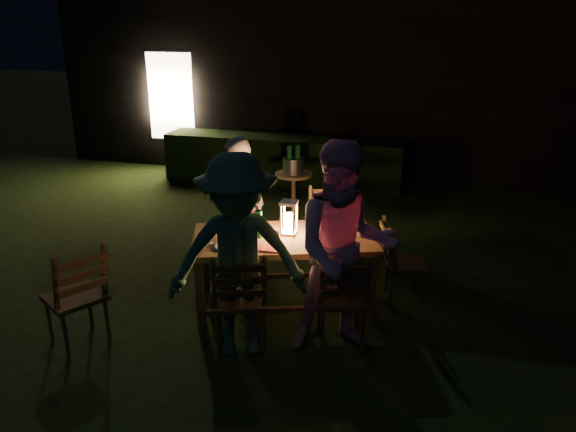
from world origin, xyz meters
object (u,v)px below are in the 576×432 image
(dining_table, at_px, (284,243))
(person_opp_right, at_px, (344,250))
(bottle_bucket_a, at_px, (289,162))
(bottle_bucket_b, at_px, (298,162))
(chair_near_left, at_px, (240,317))
(ice_bucket, at_px, (294,165))
(chair_far_left, at_px, (240,249))
(chair_far_right, at_px, (327,246))
(person_house_side, at_px, (239,206))
(side_table, at_px, (294,179))
(chair_near_right, at_px, (341,314))
(person_opp_left, at_px, (238,258))
(chair_spare, at_px, (78,314))
(chair_end, at_px, (403,275))
(lantern, at_px, (289,220))
(bottle_table, at_px, (259,224))

(dining_table, bearing_deg, person_opp_right, -61.24)
(dining_table, bearing_deg, bottle_bucket_a, 84.04)
(bottle_bucket_a, height_order, bottle_bucket_b, same)
(chair_near_left, relative_size, ice_bucket, 3.41)
(chair_far_left, xyz_separation_m, bottle_bucket_a, (0.10, 1.82, 0.57))
(chair_far_right, xyz_separation_m, bottle_bucket_b, (-0.75, 1.57, 0.56))
(chair_near_left, relative_size, chair_far_left, 1.04)
(person_house_side, bearing_deg, side_table, -114.84)
(chair_near_right, height_order, person_opp_left, person_opp_left)
(chair_spare, distance_m, side_table, 3.81)
(chair_far_right, height_order, bottle_bucket_b, bottle_bucket_b)
(chair_end, height_order, bottle_bucket_b, bottle_bucket_b)
(chair_near_left, relative_size, bottle_bucket_a, 3.20)
(person_house_side, relative_size, side_table, 2.27)
(lantern, bearing_deg, bottle_bucket_a, 104.74)
(chair_spare, xyz_separation_m, side_table, (1.04, 3.65, 0.31))
(chair_far_left, height_order, bottle_bucket_a, bottle_bucket_a)
(ice_bucket, bearing_deg, bottle_table, -83.25)
(chair_near_left, bearing_deg, chair_far_right, 55.80)
(chair_near_right, height_order, side_table, chair_near_right)
(dining_table, relative_size, chair_end, 2.24)
(dining_table, height_order, chair_end, chair_end)
(lantern, xyz_separation_m, ice_bucket, (-0.56, 2.37, -0.09))
(chair_end, height_order, lantern, lantern)
(chair_near_left, bearing_deg, chair_far_left, 88.80)
(person_opp_right, distance_m, ice_bucket, 3.30)
(bottle_table, relative_size, side_table, 0.40)
(chair_near_left, xyz_separation_m, bottle_table, (-0.07, 0.79, 0.58))
(person_opp_right, relative_size, ice_bucket, 6.28)
(dining_table, distance_m, person_opp_left, 0.96)
(chair_far_right, height_order, person_opp_left, person_opp_left)
(bottle_bucket_b, bearing_deg, dining_table, -78.95)
(chair_far_right, height_order, bottle_bucket_a, bottle_bucket_a)
(chair_near_left, relative_size, person_opp_left, 0.57)
(chair_near_left, relative_size, chair_far_right, 1.03)
(chair_end, bearing_deg, lantern, -87.23)
(chair_near_right, xyz_separation_m, person_opp_left, (-0.83, -0.35, 0.61))
(person_opp_left, bearing_deg, chair_far_right, 57.78)
(person_opp_left, bearing_deg, chair_near_left, 89.49)
(chair_near_left, bearing_deg, bottle_bucket_b, 74.62)
(chair_far_right, distance_m, person_opp_left, 1.97)
(chair_near_left, height_order, lantern, lantern)
(chair_near_left, distance_m, chair_far_left, 1.54)
(person_opp_left, xyz_separation_m, lantern, (0.18, 0.99, 0.00))
(dining_table, relative_size, bottle_bucket_b, 6.23)
(chair_far_right, bearing_deg, chair_near_left, 63.96)
(lantern, distance_m, bottle_bucket_a, 2.41)
(chair_near_left, xyz_separation_m, chair_far_right, (0.43, 1.79, -0.01))
(bottle_table, height_order, ice_bucket, bottle_table)
(person_house_side, relative_size, ice_bucket, 5.33)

